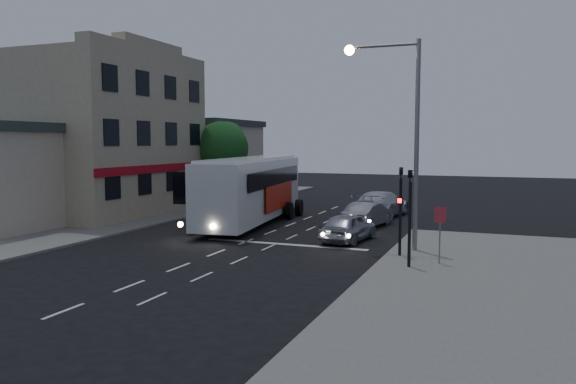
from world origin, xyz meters
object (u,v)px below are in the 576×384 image
at_px(traffic_signal_main, 400,200).
at_px(streetlight, 402,120).
at_px(regulatory_sign, 440,226).
at_px(car_suv, 348,227).
at_px(traffic_signal_side, 410,206).
at_px(car_sedan_b, 381,204).
at_px(car_sedan_a, 368,214).
at_px(street_tree, 222,146).
at_px(tour_bus, 252,188).

distance_m(traffic_signal_main, streetlight, 3.61).
bearing_deg(regulatory_sign, streetlight, 128.75).
height_order(car_suv, traffic_signal_main, traffic_signal_main).
bearing_deg(traffic_signal_side, car_sedan_b, 105.76).
relative_size(car_sedan_a, car_sedan_b, 0.75).
bearing_deg(car_sedan_b, street_tree, -0.62).
height_order(car_suv, car_sedan_b, car_sedan_b).
height_order(car_sedan_a, regulatory_sign, regulatory_sign).
relative_size(car_suv, street_tree, 0.67).
distance_m(car_sedan_a, regulatory_sign, 10.30).
xyz_separation_m(car_sedan_a, street_tree, (-12.60, 6.25, 3.79)).
xyz_separation_m(car_sedan_b, traffic_signal_side, (4.11, -14.58, 1.59)).
relative_size(traffic_signal_side, street_tree, 0.66).
relative_size(traffic_signal_main, regulatory_sign, 1.86).
bearing_deg(car_sedan_a, car_sedan_b, -78.49).
xyz_separation_m(car_sedan_b, street_tree, (-12.39, 1.64, 3.67)).
xyz_separation_m(car_suv, car_sedan_b, (-0.40, 9.58, 0.12)).
height_order(car_sedan_a, street_tree, street_tree).
bearing_deg(car_sedan_b, car_suv, 99.33).
bearing_deg(traffic_signal_main, tour_bus, 145.74).
xyz_separation_m(traffic_signal_main, street_tree, (-15.81, 14.25, 2.08)).
relative_size(traffic_signal_side, regulatory_sign, 1.86).
distance_m(tour_bus, car_sedan_b, 8.81).
height_order(car_sedan_a, traffic_signal_main, traffic_signal_main).
bearing_deg(traffic_signal_side, car_sedan_a, 111.41).
bearing_deg(tour_bus, regulatory_sign, -40.99).
distance_m(tour_bus, traffic_signal_main, 11.90).
bearing_deg(streetlight, street_tree, 140.49).
xyz_separation_m(car_suv, traffic_signal_main, (3.01, -3.02, 1.71)).
relative_size(car_suv, streetlight, 0.46).
bearing_deg(car_sedan_a, regulatory_sign, 127.56).
height_order(tour_bus, regulatory_sign, tour_bus).
distance_m(tour_bus, car_sedan_a, 6.89).
bearing_deg(street_tree, regulatory_sign, -41.08).
relative_size(car_suv, car_sedan_b, 0.72).
height_order(traffic_signal_side, street_tree, street_tree).
distance_m(car_suv, regulatory_sign, 6.27).
distance_m(car_suv, car_sedan_a, 4.97).
distance_m(tour_bus, regulatory_sign, 13.88).
relative_size(traffic_signal_main, street_tree, 0.66).
bearing_deg(regulatory_sign, traffic_signal_side, -136.08).
xyz_separation_m(car_sedan_b, traffic_signal_main, (3.41, -12.60, 1.59)).
xyz_separation_m(car_sedan_b, regulatory_sign, (5.11, -13.62, 0.77)).
relative_size(car_sedan_a, street_tree, 0.69).
height_order(traffic_signal_side, streetlight, streetlight).
xyz_separation_m(traffic_signal_main, regulatory_sign, (1.70, -1.01, -0.82)).
xyz_separation_m(traffic_signal_side, streetlight, (-0.96, 3.40, 3.31)).
bearing_deg(traffic_signal_side, car_suv, 126.61).
bearing_deg(car_sedan_a, streetlight, 123.17).
xyz_separation_m(tour_bus, car_sedan_b, (6.42, 5.90, -1.27)).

